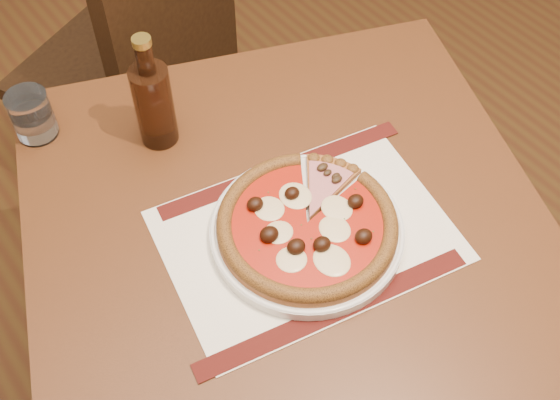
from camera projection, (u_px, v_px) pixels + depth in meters
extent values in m
cube|color=#553718|center=(419.00, 307.00, 1.85)|extent=(5.00, 6.00, 0.02)
cube|color=#5D2E16|center=(288.00, 227.00, 1.10)|extent=(1.04, 1.04, 0.04)
cylinder|color=#5D2E16|center=(91.00, 236.00, 1.55)|extent=(0.05, 0.05, 0.71)
cylinder|color=#5D2E16|center=(387.00, 171.00, 1.66)|extent=(0.05, 0.05, 0.71)
cube|color=black|center=(120.00, 69.00, 1.76)|extent=(0.56, 0.56, 0.04)
cylinder|color=black|center=(122.00, 71.00, 2.09)|extent=(0.04, 0.04, 0.42)
cylinder|color=black|center=(40.00, 152.00, 1.89)|extent=(0.04, 0.04, 0.42)
cylinder|color=black|center=(226.00, 113.00, 1.98)|extent=(0.04, 0.04, 0.42)
cylinder|color=black|center=(151.00, 204.00, 1.79)|extent=(0.04, 0.04, 0.42)
cube|color=black|center=(173.00, 13.00, 1.51)|extent=(0.41, 0.21, 0.45)
cube|color=white|center=(307.00, 235.00, 1.07)|extent=(0.48, 0.38, 0.00)
cylinder|color=white|center=(307.00, 232.00, 1.06)|extent=(0.29, 0.29, 0.02)
cylinder|color=#9F5A26|center=(307.00, 226.00, 1.05)|extent=(0.27, 0.27, 0.01)
torus|color=#985921|center=(307.00, 224.00, 1.04)|extent=(0.27, 0.27, 0.02)
cylinder|color=#B00E08|center=(307.00, 223.00, 1.04)|extent=(0.23, 0.23, 0.00)
ellipsoid|color=#D2BA8D|center=(296.00, 196.00, 1.07)|extent=(0.05, 0.04, 0.01)
ellipsoid|color=#D2BA8D|center=(259.00, 204.00, 1.06)|extent=(0.05, 0.04, 0.01)
ellipsoid|color=#D2BA8D|center=(276.00, 232.00, 1.03)|extent=(0.05, 0.04, 0.01)
ellipsoid|color=#D2BA8D|center=(289.00, 264.00, 0.99)|extent=(0.05, 0.04, 0.01)
ellipsoid|color=#D2BA8D|center=(324.00, 246.00, 1.01)|extent=(0.05, 0.04, 0.01)
ellipsoid|color=#D2BA8D|center=(360.00, 234.00, 1.03)|extent=(0.05, 0.04, 0.01)
ellipsoid|color=#D2BA8D|center=(336.00, 208.00, 1.05)|extent=(0.05, 0.04, 0.01)
ellipsoid|color=black|center=(291.00, 187.00, 1.06)|extent=(0.03, 0.02, 0.02)
ellipsoid|color=black|center=(251.00, 199.00, 1.05)|extent=(0.03, 0.02, 0.02)
ellipsoid|color=black|center=(270.00, 230.00, 1.01)|extent=(0.03, 0.02, 0.02)
ellipsoid|color=black|center=(287.00, 265.00, 0.98)|extent=(0.03, 0.02, 0.02)
ellipsoid|color=black|center=(326.00, 247.00, 1.00)|extent=(0.03, 0.02, 0.02)
ellipsoid|color=black|center=(367.00, 233.00, 1.01)|extent=(0.03, 0.02, 0.02)
ellipsoid|color=black|center=(343.00, 202.00, 1.05)|extent=(0.03, 0.02, 0.02)
ellipsoid|color=#322112|center=(326.00, 193.00, 1.07)|extent=(0.02, 0.01, 0.01)
ellipsoid|color=#322112|center=(332.00, 173.00, 1.10)|extent=(0.02, 0.01, 0.01)
ellipsoid|color=#322112|center=(318.00, 190.00, 1.07)|extent=(0.02, 0.01, 0.01)
ellipsoid|color=#322112|center=(317.00, 170.00, 1.10)|extent=(0.02, 0.01, 0.01)
cylinder|color=white|center=(32.00, 115.00, 1.17)|extent=(0.08, 0.08, 0.08)
cylinder|color=#371B0D|center=(154.00, 106.00, 1.13)|extent=(0.06, 0.06, 0.15)
cylinder|color=#371B0D|center=(145.00, 61.00, 1.06)|extent=(0.03, 0.03, 0.06)
cylinder|color=#A38A36|center=(142.00, 41.00, 1.03)|extent=(0.03, 0.03, 0.01)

